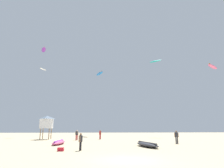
{
  "coord_description": "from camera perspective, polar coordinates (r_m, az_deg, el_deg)",
  "views": [
    {
      "loc": [
        -1.96,
        -13.42,
        2.21
      ],
      "look_at": [
        0.0,
        19.93,
        9.79
      ],
      "focal_mm": 30.22,
      "sensor_mm": 36.0,
      "label": 1
    }
  ],
  "objects": [
    {
      "name": "kite_aloft_2",
      "position": [
        52.55,
        -3.77,
        3.18
      ],
      "size": [
        2.6,
        4.45,
        0.69
      ],
      "color": "blue"
    },
    {
      "name": "ground_plane",
      "position": [
        13.74,
        5.27,
        -21.99
      ],
      "size": [
        120.0,
        120.0,
        0.0
      ],
      "primitive_type": "plane",
      "color": "#C6B28C"
    },
    {
      "name": "person_midground",
      "position": [
        27.63,
        18.93,
        -14.64
      ],
      "size": [
        0.56,
        0.38,
        1.7
      ],
      "rotation": [
        0.0,
        0.0,
        1.41
      ],
      "color": "#2D2D33",
      "rests_on": "ground"
    },
    {
      "name": "kite_aloft_3",
      "position": [
        52.18,
        13.0,
        6.75
      ],
      "size": [
        3.13,
        2.76,
        0.79
      ],
      "color": "#19B29E"
    },
    {
      "name": "person_left",
      "position": [
        35.33,
        -3.59,
        -14.8
      ],
      "size": [
        0.38,
        0.44,
        1.62
      ],
      "rotation": [
        0.0,
        0.0,
        3.82
      ],
      "color": "#B21E23",
      "rests_on": "ground"
    },
    {
      "name": "kite_grounded_mid",
      "position": [
        22.33,
        10.58,
        -17.59
      ],
      "size": [
        2.32,
        4.67,
        0.58
      ],
      "color": "#2D2D33",
      "rests_on": "ground"
    },
    {
      "name": "cooler_box",
      "position": [
        19.07,
        -15.26,
        -18.53
      ],
      "size": [
        0.56,
        0.36,
        0.32
      ],
      "primitive_type": "cube",
      "color": "red",
      "rests_on": "ground"
    },
    {
      "name": "person_right",
      "position": [
        33.39,
        -10.62,
        -14.7
      ],
      "size": [
        0.55,
        0.38,
        1.66
      ],
      "rotation": [
        0.0,
        0.0,
        1.53
      ],
      "color": "#B21E23",
      "rests_on": "ground"
    },
    {
      "name": "lifeguard_tower",
      "position": [
        36.99,
        -19.16,
        -10.78
      ],
      "size": [
        2.3,
        2.3,
        4.15
      ],
      "color": "#8C704C",
      "rests_on": "ground"
    },
    {
      "name": "person_foreground",
      "position": [
        18.94,
        -9.49,
        -16.45
      ],
      "size": [
        0.37,
        0.52,
        1.62
      ],
      "rotation": [
        0.0,
        0.0,
        2.88
      ],
      "color": "black",
      "rests_on": "ground"
    },
    {
      "name": "kite_grounded_near",
      "position": [
        26.02,
        -15.85,
        -16.64
      ],
      "size": [
        1.44,
        4.36,
        0.55
      ],
      "color": "#E5598C",
      "rests_on": "ground"
    },
    {
      "name": "kite_aloft_4",
      "position": [
        50.75,
        -20.14,
        4.22
      ],
      "size": [
        1.45,
        2.29,
        0.3
      ],
      "color": "white"
    },
    {
      "name": "kite_aloft_0",
      "position": [
        43.1,
        28.15,
        4.65
      ],
      "size": [
        3.92,
        3.71,
        0.75
      ],
      "color": "#E5598C"
    },
    {
      "name": "kite_aloft_1",
      "position": [
        60.79,
        -19.99,
        9.71
      ],
      "size": [
        2.62,
        4.07,
        0.61
      ],
      "color": "purple"
    }
  ]
}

